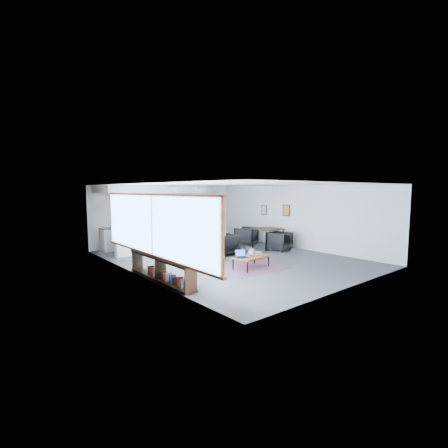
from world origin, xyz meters
TOP-DOWN VIEW (x-y plane):
  - room at (0.00, 0.00)m, footprint 7.02×9.02m
  - window at (-3.46, -0.90)m, footprint 0.10×5.95m
  - console at (-3.30, -1.05)m, footprint 0.35×3.00m
  - kitchenette at (-1.20, 3.71)m, footprint 4.20×1.96m
  - doorway at (2.30, 4.42)m, footprint 1.10×0.12m
  - track_light at (-0.59, 2.20)m, footprint 1.60×0.07m
  - wall_art_lower at (3.47, 0.40)m, footprint 0.03×0.38m
  - wall_art_upper at (3.47, 1.70)m, footprint 0.03×0.34m
  - kilim_rug at (-0.45, -1.52)m, footprint 2.15×1.50m
  - coffee_table at (-0.45, -1.52)m, footprint 1.27×0.82m
  - laptop at (-0.83, -1.47)m, footprint 0.40×0.36m
  - ceramic_pot at (-0.47, -1.56)m, footprint 0.24×0.24m
  - book_stack at (-0.11, -1.42)m, footprint 0.30×0.25m
  - coaster at (-0.34, -1.71)m, footprint 0.11×0.11m
  - armchair_left at (-1.10, -0.03)m, footprint 0.78×0.74m
  - armchair_right at (0.30, 0.67)m, footprint 0.85×0.79m
  - floor_lamp at (-0.18, 1.42)m, footprint 0.49×0.49m
  - dining_table at (2.47, 0.52)m, footprint 1.13×1.13m
  - dining_chair_near at (2.50, -0.10)m, footprint 0.80×0.76m
  - dining_chair_far at (2.46, 1.81)m, footprint 0.90×0.88m
  - microwave at (-0.21, 4.15)m, footprint 0.61×0.37m

SIDE VIEW (x-z plane):
  - kilim_rug at x=-0.45m, z-range 0.00..0.01m
  - console at x=-3.30m, z-range -0.07..0.73m
  - dining_chair_near at x=2.50m, z-range 0.00..0.71m
  - coffee_table at x=-0.45m, z-range 0.16..0.55m
  - armchair_left at x=-1.10m, z-range 0.00..0.72m
  - dining_chair_far at x=2.46m, z-range 0.00..0.73m
  - coaster at x=-0.34m, z-range 0.39..0.39m
  - armchair_right at x=0.30m, z-range 0.00..0.85m
  - book_stack at x=-0.11m, z-range 0.38..0.47m
  - laptop at x=-0.83m, z-range 0.34..0.57m
  - ceramic_pot at x=-0.47m, z-range 0.39..0.63m
  - dining_table at x=2.47m, z-range 0.35..1.19m
  - doorway at x=2.30m, z-range 0.00..2.15m
  - microwave at x=-0.21m, z-range 0.93..1.32m
  - floor_lamp at x=-0.18m, z-range 0.54..1.99m
  - room at x=0.00m, z-range -0.01..2.61m
  - kitchenette at x=-1.20m, z-range 0.08..2.68m
  - window at x=-3.46m, z-range 0.63..2.29m
  - wall_art_upper at x=3.47m, z-range 1.28..1.72m
  - wall_art_lower at x=3.47m, z-range 1.31..1.79m
  - track_light at x=-0.59m, z-range 2.45..2.60m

